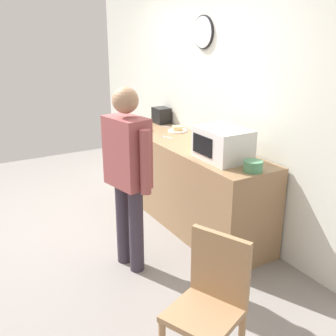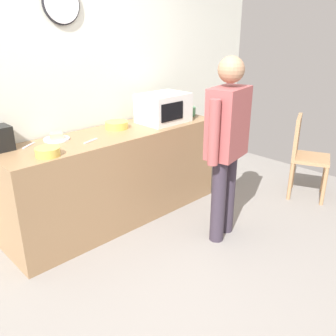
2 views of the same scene
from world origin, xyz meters
name	(u,v)px [view 1 (image 1 of 2)]	position (x,y,z in m)	size (l,w,h in m)	color
ground_plane	(78,237)	(0.00, 0.00, 0.00)	(6.00, 6.00, 0.00)	gray
back_wall	(205,101)	(0.00, 1.60, 1.30)	(5.40, 0.13, 2.60)	silver
kitchen_counter	(189,183)	(0.28, 1.22, 0.46)	(2.26, 0.62, 0.92)	#93704C
microwave	(223,144)	(0.89, 1.19, 1.07)	(0.50, 0.39, 0.30)	silver
sandwich_plate	(177,130)	(-0.24, 1.38, 0.94)	(0.23, 0.23, 0.07)	white
salad_bowl	(203,141)	(0.38, 1.32, 0.96)	(0.23, 0.23, 0.07)	gold
cereal_bowl	(142,128)	(-0.50, 1.04, 0.96)	(0.19, 0.19, 0.07)	gold
mixing_bowl	(253,166)	(1.30, 1.21, 0.97)	(0.17, 0.17, 0.10)	#4C8E60
toaster	(161,115)	(-0.73, 1.44, 1.02)	(0.22, 0.18, 0.20)	black
fork_utensil	(167,137)	(-0.05, 1.13, 0.93)	(0.17, 0.02, 0.01)	silver
spoon_utensil	(167,127)	(-0.50, 1.39, 0.93)	(0.17, 0.02, 0.01)	silver
person_standing	(128,168)	(0.77, 0.26, 0.96)	(0.58, 0.31, 1.65)	#352D3A
wooden_chair	(210,301)	(2.14, 0.16, 0.52)	(0.52, 0.52, 0.94)	#A87F56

